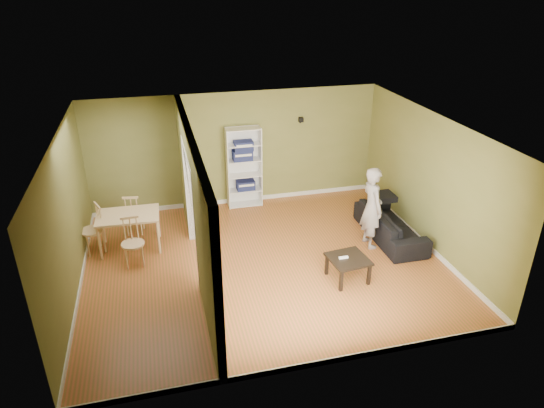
% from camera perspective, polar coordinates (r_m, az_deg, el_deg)
% --- Properties ---
extents(room_shell, '(6.50, 6.50, 6.50)m').
position_cam_1_polar(room_shell, '(8.48, -0.98, 0.51)').
color(room_shell, '#BB5832').
rests_on(room_shell, ground).
extents(partition, '(0.22, 5.50, 2.60)m').
position_cam_1_polar(partition, '(8.32, -9.06, -0.35)').
color(partition, olive).
rests_on(partition, ground).
extents(wall_speaker, '(0.10, 0.10, 0.10)m').
position_cam_1_polar(wall_speaker, '(11.08, 3.43, 9.87)').
color(wall_speaker, black).
rests_on(wall_speaker, room_shell).
extents(sofa, '(1.99, 0.86, 0.75)m').
position_cam_1_polar(sofa, '(10.04, 13.80, -1.93)').
color(sofa, '#232329').
rests_on(sofa, ground).
extents(person, '(0.71, 0.57, 1.92)m').
position_cam_1_polar(person, '(9.44, 11.75, 0.37)').
color(person, slate).
rests_on(person, ground).
extents(bookshelf, '(0.78, 0.34, 1.85)m').
position_cam_1_polar(bookshelf, '(11.00, -3.37, 4.38)').
color(bookshelf, white).
rests_on(bookshelf, ground).
extents(paper_box_navy_a, '(0.41, 0.27, 0.21)m').
position_cam_1_polar(paper_box_navy_a, '(11.12, -3.13, 2.26)').
color(paper_box_navy_a, navy).
rests_on(paper_box_navy_a, bookshelf).
extents(paper_box_navy_b, '(0.43, 0.28, 0.22)m').
position_cam_1_polar(paper_box_navy_b, '(10.84, -3.51, 5.77)').
color(paper_box_navy_b, navy).
rests_on(paper_box_navy_b, bookshelf).
extents(paper_box_navy_c, '(0.42, 0.27, 0.21)m').
position_cam_1_polar(paper_box_navy_c, '(10.78, -3.39, 6.83)').
color(paper_box_navy_c, navy).
rests_on(paper_box_navy_c, bookshelf).
extents(coffee_table, '(0.65, 0.65, 0.43)m').
position_cam_1_polar(coffee_table, '(8.56, 8.96, -6.68)').
color(coffee_table, black).
rests_on(coffee_table, ground).
extents(game_controller, '(0.16, 0.04, 0.03)m').
position_cam_1_polar(game_controller, '(8.50, 8.41, -6.25)').
color(game_controller, white).
rests_on(game_controller, coffee_table).
extents(dining_table, '(1.17, 0.78, 0.73)m').
position_cam_1_polar(dining_table, '(9.66, -16.58, -1.60)').
color(dining_table, tan).
rests_on(dining_table, ground).
extents(chair_left, '(0.57, 0.57, 0.96)m').
position_cam_1_polar(chair_left, '(9.83, -20.44, -2.82)').
color(chair_left, tan).
rests_on(chair_left, ground).
extents(chair_near, '(0.45, 0.45, 0.92)m').
position_cam_1_polar(chair_near, '(9.19, -16.08, -4.38)').
color(chair_near, tan).
rests_on(chair_near, ground).
extents(chair_far, '(0.46, 0.46, 0.88)m').
position_cam_1_polar(chair_far, '(10.32, -15.94, -1.02)').
color(chair_far, '#DAB489').
rests_on(chair_far, ground).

